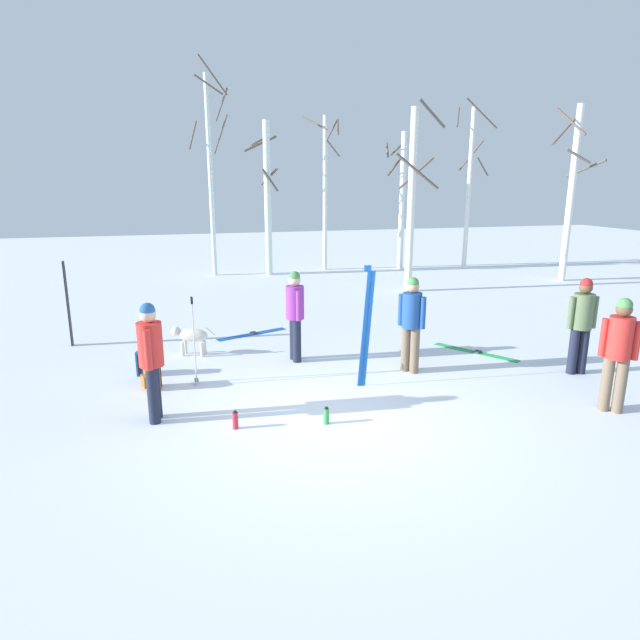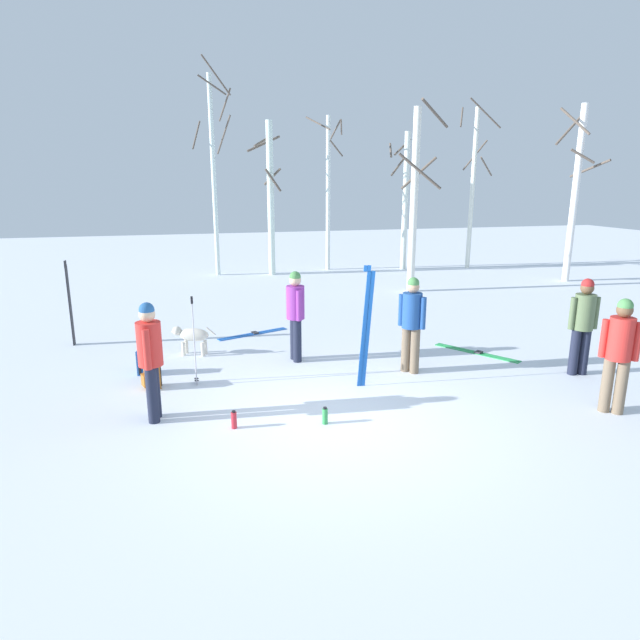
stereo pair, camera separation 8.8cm
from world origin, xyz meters
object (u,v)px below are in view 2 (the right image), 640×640
at_px(ski_pair_planted_0, 70,304).
at_px(backpack_1, 146,363).
at_px(dog, 192,336).
at_px(ski_pair_planted_1, 366,327).
at_px(water_bottle_1, 325,416).
at_px(birch_tree_5, 473,185).
at_px(birch_tree_2, 328,190).
at_px(person_3, 150,354).
at_px(birch_tree_6, 575,190).
at_px(birch_tree_3, 415,198).
at_px(person_4, 412,319).
at_px(birch_tree_0, 214,171).
at_px(birch_tree_1, 270,196).
at_px(person_2, 619,349).
at_px(ski_pair_lying_1, 476,353).
at_px(birch_tree_4, 405,199).
at_px(ski_pair_lying_0, 253,334).
at_px(water_bottle_0, 234,420).
at_px(ski_poles_0, 194,338).
at_px(person_0, 295,310).
at_px(person_1, 583,320).
at_px(backpack_0, 152,376).

xyz_separation_m(ski_pair_planted_0, backpack_1, (1.55, -2.25, -0.66)).
distance_m(dog, ski_pair_planted_1, 3.71).
relative_size(water_bottle_1, birch_tree_5, 0.04).
relative_size(backpack_1, birch_tree_2, 0.08).
bearing_deg(person_3, ski_pair_planted_1, 8.19).
bearing_deg(birch_tree_5, birch_tree_6, -63.12).
xyz_separation_m(birch_tree_3, birch_tree_5, (4.15, 3.85, 0.38)).
bearing_deg(birch_tree_2, person_4, -98.47).
relative_size(person_3, birch_tree_6, 0.30).
distance_m(birch_tree_0, birch_tree_1, 2.15).
xyz_separation_m(person_2, birch_tree_2, (-0.42, 14.04, 2.05)).
distance_m(ski_pair_lying_1, birch_tree_4, 11.12).
height_order(ski_pair_lying_1, birch_tree_2, birch_tree_2).
bearing_deg(water_bottle_1, birch_tree_5, 53.13).
relative_size(ski_pair_lying_0, birch_tree_3, 0.29).
bearing_deg(birch_tree_5, birch_tree_1, 176.94).
relative_size(person_3, water_bottle_1, 6.90).
height_order(person_2, person_3, same).
bearing_deg(birch_tree_1, water_bottle_0, -102.10).
distance_m(ski_poles_0, birch_tree_3, 9.55).
height_order(ski_poles_0, birch_tree_3, birch_tree_3).
xyz_separation_m(water_bottle_1, birch_tree_5, (9.24, 12.32, 3.09)).
relative_size(ski_poles_0, water_bottle_1, 6.00).
bearing_deg(person_0, water_bottle_0, -118.66).
xyz_separation_m(person_1, birch_tree_2, (-1.08, 12.53, 2.05)).
bearing_deg(person_0, ski_poles_0, -157.71).
height_order(water_bottle_1, birch_tree_6, birch_tree_6).
height_order(person_4, backpack_1, person_4).
bearing_deg(backpack_0, birch_tree_5, 41.49).
height_order(water_bottle_1, birch_tree_0, birch_tree_0).
height_order(person_0, water_bottle_0, person_0).
xyz_separation_m(person_2, ski_pair_planted_0, (-8.26, 5.69, -0.10)).
bearing_deg(birch_tree_2, backpack_0, -118.58).
bearing_deg(birch_tree_3, birch_tree_2, 105.21).
relative_size(water_bottle_0, birch_tree_2, 0.05).
bearing_deg(person_2, ski_pair_planted_0, 145.43).
height_order(backpack_0, birch_tree_5, birch_tree_5).
height_order(backpack_1, birch_tree_4, birch_tree_4).
xyz_separation_m(ski_pair_planted_0, ski_poles_0, (2.39, -2.94, -0.08)).
distance_m(ski_pair_lying_0, backpack_0, 3.49).
bearing_deg(water_bottle_1, ski_pair_planted_1, 50.31).
distance_m(person_1, birch_tree_5, 12.52).
height_order(person_4, birch_tree_1, birch_tree_1).
distance_m(person_1, person_4, 2.95).
bearing_deg(birch_tree_0, dog, -97.38).
height_order(person_3, birch_tree_3, birch_tree_3).
bearing_deg(birch_tree_3, ski_poles_0, -136.58).
bearing_deg(birch_tree_6, person_4, -141.49).
relative_size(person_1, ski_pair_lying_0, 1.05).
distance_m(ski_pair_planted_0, backpack_1, 2.81).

